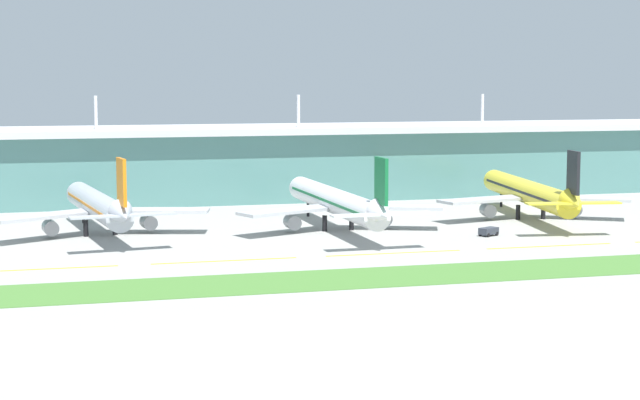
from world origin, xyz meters
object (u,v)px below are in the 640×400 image
at_px(airliner_far, 529,193).
at_px(airliner_middle, 336,202).
at_px(pushback_tug, 489,231).
at_px(airliner_near, 99,206).

bearing_deg(airliner_far, airliner_middle, -173.10).
bearing_deg(pushback_tug, airliner_near, 164.04).
distance_m(airliner_near, pushback_tug, 86.44).
xyz_separation_m(airliner_near, airliner_far, (104.22, 0.05, 0.01)).
height_order(airliner_middle, pushback_tug, airliner_middle).
bearing_deg(pushback_tug, airliner_far, 48.17).
bearing_deg(airliner_near, airliner_far, 0.03).
xyz_separation_m(airliner_near, airliner_middle, (52.97, -6.15, 0.01)).
relative_size(airliner_near, pushback_tug, 12.01).
height_order(airliner_far, pushback_tug, airliner_far).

